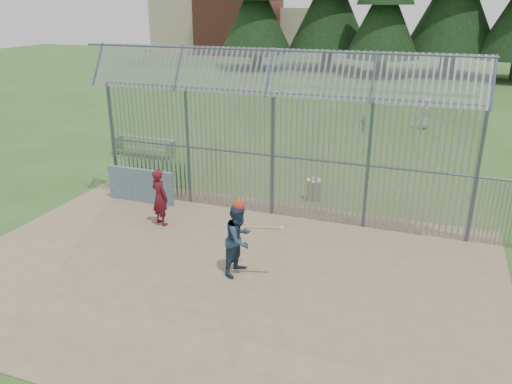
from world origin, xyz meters
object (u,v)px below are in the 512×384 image
at_px(onlooker, 160,197).
at_px(bleacher, 144,146).
at_px(dugout_wall, 141,185).
at_px(trash_can, 314,190).
at_px(batter, 239,239).

relative_size(onlooker, bleacher, 0.60).
distance_m(dugout_wall, trash_can, 6.06).
xyz_separation_m(onlooker, trash_can, (3.99, 3.72, -0.54)).
relative_size(batter, onlooker, 1.04).
bearing_deg(batter, trash_can, 5.70).
relative_size(onlooker, trash_can, 2.19).
distance_m(trash_can, bleacher, 9.13).
xyz_separation_m(dugout_wall, bleacher, (-3.09, 5.10, -0.21)).
bearing_deg(dugout_wall, onlooker, -41.04).
relative_size(batter, trash_can, 2.27).
height_order(dugout_wall, onlooker, onlooker).
distance_m(dugout_wall, onlooker, 2.16).
distance_m(dugout_wall, batter, 6.06).
xyz_separation_m(dugout_wall, batter, (5.05, -3.34, 0.33)).
bearing_deg(batter, onlooker, 71.87).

